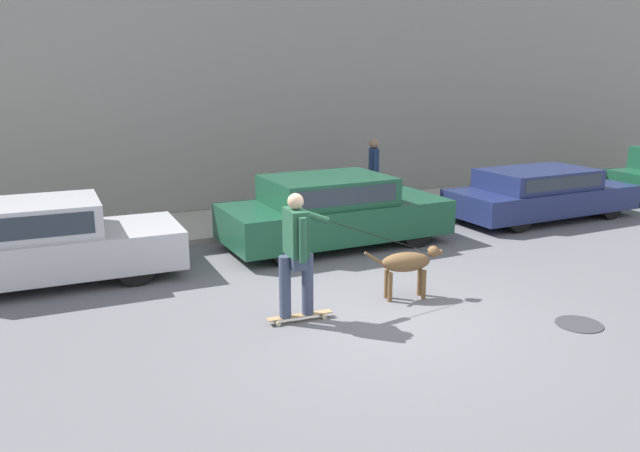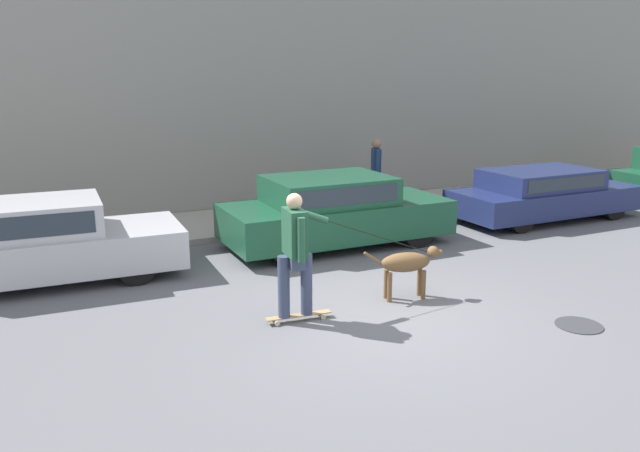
# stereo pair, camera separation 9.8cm
# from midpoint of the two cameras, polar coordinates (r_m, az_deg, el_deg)

# --- Properties ---
(ground_plane) EXTENTS (36.00, 36.00, 0.00)m
(ground_plane) POSITION_cam_midpoint_polar(r_m,az_deg,el_deg) (8.65, 4.87, -8.24)
(ground_plane) COLOR slate
(back_wall) EXTENTS (32.00, 0.30, 5.51)m
(back_wall) POSITION_cam_midpoint_polar(r_m,az_deg,el_deg) (14.74, -9.50, 11.81)
(back_wall) COLOR gray
(back_wall) RESTS_ON ground_plane
(sidewalk_curb) EXTENTS (30.00, 2.49, 0.12)m
(sidewalk_curb) POSITION_cam_midpoint_polar(r_m,az_deg,el_deg) (13.75, -7.42, 0.38)
(sidewalk_curb) COLOR #A39E93
(sidewalk_curb) RESTS_ON ground_plane
(parked_car_0) EXTENTS (4.34, 1.77, 1.31)m
(parked_car_0) POSITION_cam_midpoint_polar(r_m,az_deg,el_deg) (10.72, -24.71, -1.55)
(parked_car_0) COLOR black
(parked_car_0) RESTS_ON ground_plane
(parked_car_1) EXTENTS (4.32, 1.91, 1.35)m
(parked_car_1) POSITION_cam_midpoint_polar(r_m,az_deg,el_deg) (11.88, 0.97, 1.31)
(parked_car_1) COLOR black
(parked_car_1) RESTS_ON ground_plane
(parked_car_2) EXTENTS (4.43, 1.79, 1.14)m
(parked_car_2) POSITION_cam_midpoint_polar(r_m,az_deg,el_deg) (14.93, 19.34, 2.80)
(parked_car_2) COLOR black
(parked_car_2) RESTS_ON ground_plane
(dog) EXTENTS (1.17, 0.44, 0.78)m
(dog) POSITION_cam_midpoint_polar(r_m,az_deg,el_deg) (9.19, 7.72, -3.43)
(dog) COLOR brown
(dog) RESTS_ON ground_plane
(skateboarder) EXTENTS (2.62, 0.64, 1.75)m
(skateboarder) POSITION_cam_midpoint_polar(r_m,az_deg,el_deg) (8.14, -2.46, -2.21)
(skateboarder) COLOR beige
(skateboarder) RESTS_ON ground_plane
(pedestrian_with_bag) EXTENTS (0.34, 0.63, 1.65)m
(pedestrian_with_bag) POSITION_cam_midpoint_polar(r_m,az_deg,el_deg) (14.48, 4.74, 5.08)
(pedestrian_with_bag) COLOR #3D4760
(pedestrian_with_bag) RESTS_ON sidewalk_curb
(manhole_cover) EXTENTS (0.61, 0.61, 0.01)m
(manhole_cover) POSITION_cam_midpoint_polar(r_m,az_deg,el_deg) (9.01, 22.32, -8.31)
(manhole_cover) COLOR #38383D
(manhole_cover) RESTS_ON ground_plane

